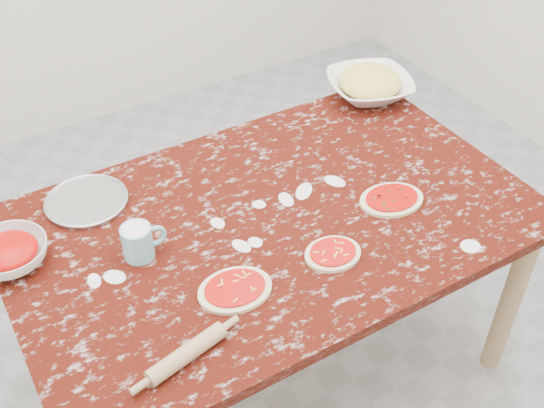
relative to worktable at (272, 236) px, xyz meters
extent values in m
plane|color=gray|center=(0.00, 0.00, -0.67)|extent=(4.00, 4.00, 0.00)
cube|color=#350B05|center=(0.00, 0.00, 0.06)|extent=(1.60, 1.00, 0.04)
cube|color=tan|center=(0.00, 0.00, 0.00)|extent=(1.50, 0.90, 0.08)
cylinder|color=tan|center=(0.72, -0.42, -0.31)|extent=(0.07, 0.07, 0.71)
cylinder|color=tan|center=(-0.72, 0.42, -0.31)|extent=(0.07, 0.07, 0.71)
cylinder|color=tan|center=(0.72, 0.42, -0.31)|extent=(0.07, 0.07, 0.71)
cylinder|color=#B2B2B7|center=(-0.47, 0.36, 0.09)|extent=(0.33, 0.33, 0.01)
imported|color=white|center=(-0.74, 0.21, 0.12)|extent=(0.26, 0.26, 0.07)
imported|color=white|center=(0.69, 0.42, 0.12)|extent=(0.40, 0.40, 0.08)
cylinder|color=#74C1C7|center=(-0.42, 0.05, 0.13)|extent=(0.09, 0.09, 0.10)
torus|color=#74C1C7|center=(-0.36, 0.05, 0.13)|extent=(0.07, 0.02, 0.07)
cylinder|color=silver|center=(-0.42, 0.05, 0.17)|extent=(0.07, 0.07, 0.01)
ellipsoid|color=beige|center=(-0.25, -0.21, 0.09)|extent=(0.23, 0.19, 0.01)
ellipsoid|color=red|center=(-0.25, -0.21, 0.10)|extent=(0.18, 0.15, 0.00)
ellipsoid|color=beige|center=(0.06, -0.24, 0.09)|extent=(0.18, 0.16, 0.01)
ellipsoid|color=red|center=(0.06, -0.24, 0.10)|extent=(0.15, 0.13, 0.00)
ellipsoid|color=beige|center=(0.36, -0.13, 0.09)|extent=(0.23, 0.19, 0.01)
ellipsoid|color=red|center=(0.36, -0.13, 0.10)|extent=(0.19, 0.16, 0.00)
cylinder|color=tan|center=(-0.45, -0.35, 0.11)|extent=(0.23, 0.09, 0.04)
camera|label=1|loc=(-0.78, -1.31, 1.43)|focal=43.65mm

